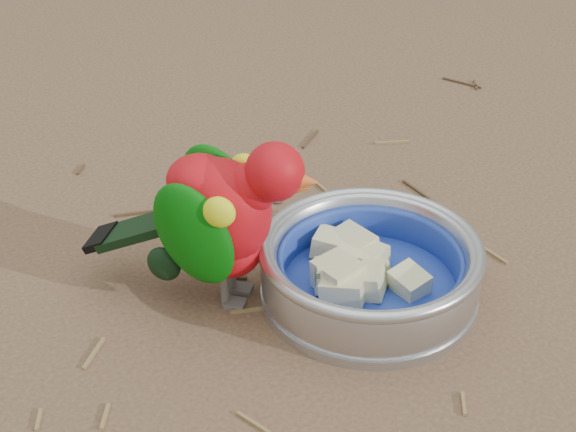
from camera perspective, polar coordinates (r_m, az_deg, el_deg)
name	(u,v)px	position (r m, az deg, el deg)	size (l,w,h in m)	color
ground	(291,317)	(0.82, 0.20, -6.55)	(60.00, 60.00, 0.00)	brown
food_bowl	(369,291)	(0.84, 5.24, -4.83)	(0.20, 0.20, 0.02)	#B2B2BA
bowl_wall	(370,265)	(0.82, 5.34, -3.17)	(0.20, 0.20, 0.04)	#B2B2BA
fruit_wedges	(370,271)	(0.83, 5.32, -3.57)	(0.12, 0.12, 0.03)	beige
lory_parrot	(222,225)	(0.80, -4.31, -0.58)	(0.10, 0.20, 0.16)	#B80B13
ground_debris	(244,320)	(0.81, -2.87, -6.71)	(0.90, 0.80, 0.01)	olive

